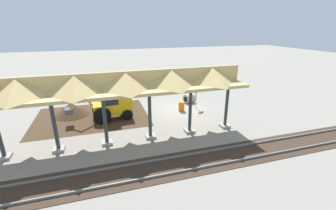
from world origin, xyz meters
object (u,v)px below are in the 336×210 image
object	(u,v)px
backhoe	(111,105)
concrete_pipe	(189,98)
stop_sign	(196,92)
traffic_barrel	(181,106)

from	to	relation	value
backhoe	concrete_pipe	world-z (taller)	backhoe
backhoe	stop_sign	bearing A→B (deg)	-177.84
traffic_barrel	concrete_pipe	bearing A→B (deg)	-129.32
concrete_pipe	backhoe	bearing A→B (deg)	14.22
backhoe	traffic_barrel	bearing A→B (deg)	-179.43
backhoe	traffic_barrel	size ratio (longest dim) A/B	5.96
backhoe	traffic_barrel	distance (m)	6.47
stop_sign	concrete_pipe	distance (m)	2.10
backhoe	concrete_pipe	xyz separation A→B (m)	(-8.04, -2.04, -0.79)
backhoe	traffic_barrel	xyz separation A→B (m)	(-6.42, -0.06, -0.81)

